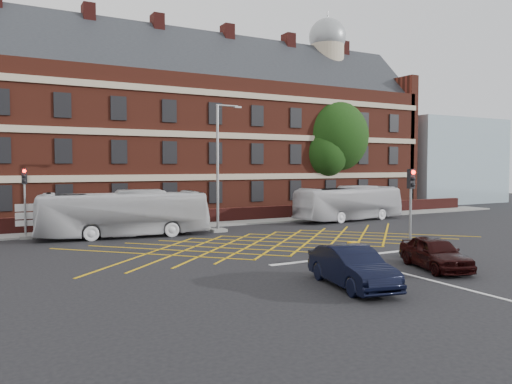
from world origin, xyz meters
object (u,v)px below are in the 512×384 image
car_maroon (435,253)px  utility_cabinet (353,253)px  bus_left (124,214)px  traffic_light_far (25,210)px  deciduous_tree (330,142)px  street_lamp (219,189)px  car_navy (352,267)px  direction_signs (25,216)px  bus_right (349,203)px  traffic_light_near (410,221)px

car_maroon → utility_cabinet: car_maroon is taller
bus_left → utility_cabinet: (7.04, -13.50, -0.96)m
traffic_light_far → deciduous_tree: bearing=13.9°
bus_left → street_lamp: (6.21, -0.53, 1.44)m
bus_left → car_navy: bearing=-159.1°
utility_cabinet → street_lamp: bearing=93.7°
car_navy → deciduous_tree: size_ratio=0.41×
car_maroon → direction_signs: direction_signs is taller
bus_right → direction_signs: (-23.84, 1.42, -0.02)m
bus_left → traffic_light_far: 5.84m
traffic_light_near → direction_signs: traffic_light_near is taller
street_lamp → car_navy: bearing=-97.2°
car_navy → utility_cabinet: (2.90, 3.42, -0.25)m
car_navy → bus_left: bearing=114.3°
traffic_light_far → traffic_light_near: bearing=-44.0°
direction_signs → utility_cabinet: bearing=-51.3°
traffic_light_far → car_navy: bearing=-63.1°
bus_right → deciduous_tree: 10.79m
bus_right → bus_left: bearing=87.0°
bus_left → traffic_light_far: size_ratio=2.45×
car_navy → car_maroon: (5.19, 0.80, -0.04)m
bus_left → car_maroon: (9.32, -16.12, -0.75)m
bus_left → traffic_light_far: (-5.47, 2.01, 0.31)m
bus_right → street_lamp: 12.32m
street_lamp → bus_left: bearing=175.1°
bus_left → utility_cabinet: size_ratio=10.59×
street_lamp → car_maroon: bearing=-78.7°
traffic_light_near → bus_left: bearing=128.1°
deciduous_tree → traffic_light_near: (-12.12, -22.48, -5.04)m
car_maroon → direction_signs: 23.52m
deciduous_tree → traffic_light_near: deciduous_tree is taller
traffic_light_far → direction_signs: (-0.00, 0.13, -0.39)m
bus_left → utility_cabinet: 15.25m
deciduous_tree → traffic_light_far: deciduous_tree is taller
bus_right → car_maroon: size_ratio=2.43×
bus_right → traffic_light_near: size_ratio=2.34×
bus_left → direction_signs: bearing=75.8°
bus_left → deciduous_tree: 24.98m
bus_left → bus_right: bus_left is taller
deciduous_tree → utility_cabinet: bearing=-124.8°
car_navy → direction_signs: direction_signs is taller
bus_left → car_maroon: bearing=-142.8°
car_maroon → direction_signs: (-14.80, 18.27, 0.68)m
deciduous_tree → utility_cabinet: deciduous_tree is taller
bus_right → street_lamp: (-12.16, -1.25, 1.50)m
utility_cabinet → deciduous_tree: bearing=55.2°
bus_right → traffic_light_far: bearing=81.7°
bus_right → utility_cabinet: size_ratio=10.15×
bus_right → car_maroon: (-9.05, -16.85, -0.69)m
bus_left → traffic_light_near: 17.13m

